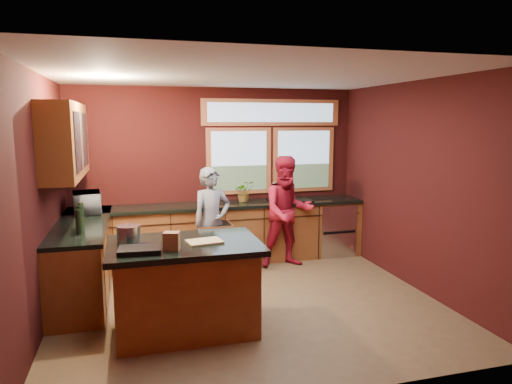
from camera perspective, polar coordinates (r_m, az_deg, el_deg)
name	(u,v)px	position (r m, az deg, el deg)	size (l,w,h in m)	color
floor	(249,303)	(5.70, -0.91, -13.68)	(4.50, 4.50, 0.00)	brown
room_shell	(193,154)	(5.48, -7.87, 4.75)	(4.52, 4.02, 2.71)	black
back_counter	(234,232)	(7.17, -2.74, -5.02)	(4.50, 0.64, 0.93)	brown
left_counter	(83,258)	(6.23, -20.81, -7.74)	(0.64, 2.30, 0.93)	brown
island	(186,286)	(4.92, -8.80, -11.52)	(1.55, 1.05, 0.95)	brown
person_grey	(212,222)	(6.44, -5.54, -3.80)	(0.57, 0.37, 1.55)	slate
person_red	(288,212)	(6.86, 3.98, -2.48)	(0.81, 0.63, 1.68)	maroon
microwave	(87,202)	(6.69, -20.35, -1.24)	(0.52, 0.35, 0.29)	#999999
potted_plant	(244,191)	(7.13, -1.49, 0.09)	(0.30, 0.26, 0.33)	#999999
paper_towel	(276,192)	(7.23, 2.55, -0.01)	(0.12, 0.12, 0.28)	white
cutting_board	(204,242)	(4.75, -6.46, -6.17)	(0.35, 0.25, 0.02)	tan
stock_pot	(129,234)	(4.88, -15.62, -5.09)	(0.24, 0.24, 0.18)	#ADACB1
paper_bag	(172,241)	(4.50, -10.52, -6.07)	(0.15, 0.12, 0.18)	brown
black_tray	(140,250)	(4.51, -14.32, -7.04)	(0.40, 0.28, 0.05)	black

